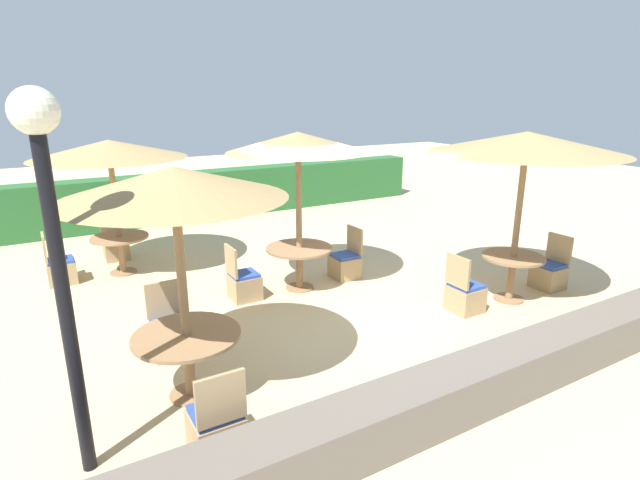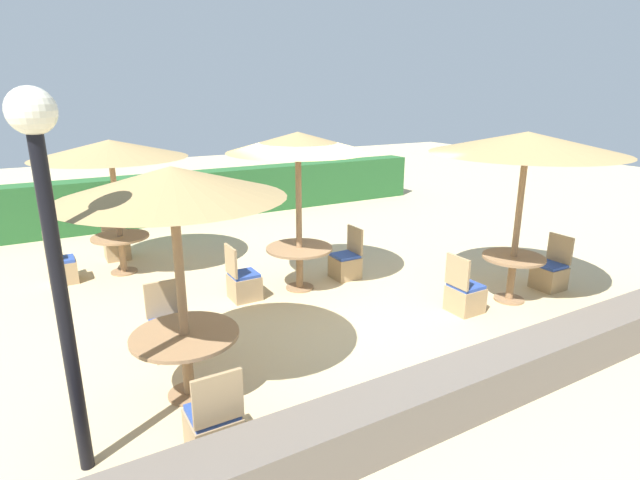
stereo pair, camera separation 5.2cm
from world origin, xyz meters
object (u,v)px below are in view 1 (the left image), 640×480
Objects in this scene: round_table_center at (299,256)px; patio_chair_front_left_south at (217,429)px; parasol_back_left at (109,150)px; patio_chair_front_right_east at (549,273)px; round_table_front_left at (187,346)px; parasol_front_right at (527,143)px; patio_chair_back_left_north at (116,247)px; round_table_front_right at (512,266)px; patio_chair_center_east at (346,264)px; patio_chair_front_left_north at (170,335)px; round_table_back_left at (120,244)px; parasol_front_left at (174,184)px; patio_chair_center_west at (243,284)px; patio_chair_front_right_west at (465,295)px; parasol_center at (298,143)px; patio_chair_back_left_west at (60,269)px; lamp_post at (51,216)px.

round_table_center is 4.18m from patio_chair_front_left_south.
patio_chair_front_right_east is (6.25, -4.52, -2.04)m from parasol_back_left.
patio_chair_front_left_south reaches higher than round_table_front_left.
patio_chair_back_left_north is at bearing 133.53° from parasol_front_right.
round_table_front_right is at bearing 11.34° from patio_chair_front_left_south.
patio_chair_front_left_south is at bearing 132.50° from patio_chair_center_east.
patio_chair_front_left_north is at bearing -89.93° from parasol_back_left.
round_table_back_left is 3.51m from patio_chair_front_left_north.
parasol_front_left is at bearing -90.65° from round_table_back_left.
patio_chair_center_west is at bearing -141.43° from patio_chair_front_left_north.
parasol_front_left is at bearing -139.34° from round_table_center.
patio_chair_front_right_west is at bearing 166.96° from patio_chair_front_left_north.
patio_chair_center_west is at bearing -128.18° from patio_chair_front_right_west.
parasol_front_right is 2.48m from patio_chair_front_right_west.
patio_chair_back_left_north is (-2.47, 3.31, -0.34)m from round_table_center.
parasol_center is 3.45m from parasol_back_left.
patio_chair_front_left_north is at bearing 87.02° from parasol_front_left.
patio_chair_front_right_west is at bearing 127.93° from patio_chair_back_left_north.
parasol_center is 2.45m from patio_chair_center_west.
round_table_front_left is (-5.29, -0.03, 0.04)m from round_table_front_right.
patio_chair_front_left_south is at bearing -25.87° from patio_chair_center_west.
parasol_front_right is (5.24, -4.54, 0.24)m from parasol_back_left.
patio_chair_back_left_west is at bearing 146.24° from round_table_center.
patio_chair_center_west is 4.37m from round_table_front_right.
patio_chair_back_left_north is at bearing 88.77° from patio_chair_front_left_south.
patio_chair_front_left_south reaches higher than round_table_center.
patio_chair_center_east is at bearing 42.50° from patio_chair_front_left_south.
lamp_post is 3.57× the size of patio_chair_center_west.
parasol_center reaches higher than patio_chair_front_right_east.
patio_chair_back_left_north is 4.44m from patio_chair_front_left_north.
round_table_front_right is (5.24, -4.54, -1.73)m from parasol_back_left.
patio_chair_back_left_west and patio_chair_front_left_north have the same top height.
patio_chair_center_east is at bearing 128.31° from round_table_front_right.
patio_chair_center_west is 1.00× the size of patio_chair_front_right_east.
patio_chair_back_left_north is (-2.47, 3.31, -2.23)m from parasol_center.
round_table_back_left is (1.18, 5.21, -1.79)m from lamp_post.
patio_chair_front_right_west reaches higher than round_table_center.
patio_chair_center_east is 2.30m from patio_chair_front_right_west.
round_table_front_right is at bearing -141.69° from patio_chair_center_east.
parasol_center is at bearing -155.68° from patio_chair_front_left_north.
patio_chair_front_left_south is at bearing 88.77° from patio_chair_back_left_north.
parasol_back_left reaches higher than round_table_front_right.
patio_chair_front_right_west is (4.23, -5.42, 0.00)m from patio_chair_back_left_north.
lamp_post is 3.57× the size of patio_chair_center_east.
patio_chair_center_west is 5.25m from patio_chair_front_right_east.
patio_chair_back_left_west is (-3.54, 2.37, -0.34)m from round_table_center.
parasol_front_right is 1.96m from round_table_front_right.
patio_chair_center_west is 0.35× the size of parasol_back_left.
patio_chair_front_left_south is (-0.14, -6.55, 0.00)m from patio_chair_back_left_north.
parasol_back_left is at bearing 88.92° from patio_chair_front_left_south.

